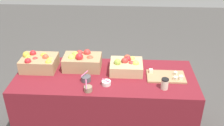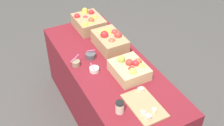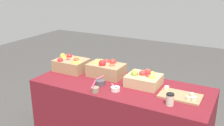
{
  "view_description": "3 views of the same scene",
  "coord_description": "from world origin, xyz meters",
  "px_view_note": "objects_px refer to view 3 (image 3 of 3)",
  "views": [
    {
      "loc": [
        0.21,
        -2.35,
        2.19
      ],
      "look_at": [
        0.07,
        -0.03,
        0.91
      ],
      "focal_mm": 42.06,
      "sensor_mm": 36.0,
      "label": 1
    },
    {
      "loc": [
        1.96,
        -1.0,
        2.49
      ],
      "look_at": [
        0.07,
        -0.01,
        0.81
      ],
      "focal_mm": 45.65,
      "sensor_mm": 36.0,
      "label": 2
    },
    {
      "loc": [
        1.13,
        -2.3,
        1.84
      ],
      "look_at": [
        -0.13,
        0.03,
        0.95
      ],
      "focal_mm": 41.65,
      "sensor_mm": 36.0,
      "label": 3
    }
  ],
  "objects_px": {
    "cutting_board_front": "(181,96)",
    "coffee_cup": "(170,99)",
    "apple_crate_left": "(71,64)",
    "apple_crate_right": "(144,79)",
    "sample_bowl_far": "(95,89)",
    "sample_bowl_mid": "(115,89)",
    "sample_bowl_near": "(100,82)",
    "apple_crate_middle": "(106,69)"
  },
  "relations": [
    {
      "from": "cutting_board_front",
      "to": "coffee_cup",
      "type": "height_order",
      "value": "coffee_cup"
    },
    {
      "from": "apple_crate_left",
      "to": "apple_crate_right",
      "type": "distance_m",
      "value": 0.96
    },
    {
      "from": "cutting_board_front",
      "to": "sample_bowl_far",
      "type": "xyz_separation_m",
      "value": [
        -0.78,
        -0.29,
        0.02
      ]
    },
    {
      "from": "sample_bowl_mid",
      "to": "sample_bowl_near",
      "type": "bearing_deg",
      "value": 164.7
    },
    {
      "from": "apple_crate_left",
      "to": "cutting_board_front",
      "type": "distance_m",
      "value": 1.38
    },
    {
      "from": "sample_bowl_near",
      "to": "sample_bowl_far",
      "type": "distance_m",
      "value": 0.18
    },
    {
      "from": "apple_crate_left",
      "to": "sample_bowl_mid",
      "type": "relative_size",
      "value": 4.02
    },
    {
      "from": "apple_crate_middle",
      "to": "coffee_cup",
      "type": "bearing_deg",
      "value": -22.5
    },
    {
      "from": "apple_crate_left",
      "to": "coffee_cup",
      "type": "bearing_deg",
      "value": -13.38
    },
    {
      "from": "apple_crate_right",
      "to": "cutting_board_front",
      "type": "distance_m",
      "value": 0.43
    },
    {
      "from": "cutting_board_front",
      "to": "sample_bowl_mid",
      "type": "xyz_separation_m",
      "value": [
        -0.62,
        -0.17,
        0.01
      ]
    },
    {
      "from": "cutting_board_front",
      "to": "apple_crate_middle",
      "type": "bearing_deg",
      "value": 170.85
    },
    {
      "from": "cutting_board_front",
      "to": "sample_bowl_mid",
      "type": "bearing_deg",
      "value": -164.29
    },
    {
      "from": "apple_crate_right",
      "to": "sample_bowl_near",
      "type": "distance_m",
      "value": 0.47
    },
    {
      "from": "apple_crate_left",
      "to": "cutting_board_front",
      "type": "xyz_separation_m",
      "value": [
        1.37,
        -0.11,
        -0.07
      ]
    },
    {
      "from": "apple_crate_right",
      "to": "apple_crate_left",
      "type": "bearing_deg",
      "value": 179.79
    },
    {
      "from": "apple_crate_right",
      "to": "apple_crate_middle",
      "type": "bearing_deg",
      "value": 174.9
    },
    {
      "from": "apple_crate_left",
      "to": "apple_crate_right",
      "type": "height_order",
      "value": "apple_crate_left"
    },
    {
      "from": "coffee_cup",
      "to": "sample_bowl_mid",
      "type": "bearing_deg",
      "value": 176.29
    },
    {
      "from": "apple_crate_right",
      "to": "coffee_cup",
      "type": "relative_size",
      "value": 3.09
    },
    {
      "from": "apple_crate_right",
      "to": "cutting_board_front",
      "type": "height_order",
      "value": "apple_crate_right"
    },
    {
      "from": "coffee_cup",
      "to": "cutting_board_front",
      "type": "bearing_deg",
      "value": 77.67
    },
    {
      "from": "cutting_board_front",
      "to": "coffee_cup",
      "type": "bearing_deg",
      "value": -102.33
    },
    {
      "from": "coffee_cup",
      "to": "sample_bowl_far",
      "type": "bearing_deg",
      "value": -173.52
    },
    {
      "from": "apple_crate_left",
      "to": "sample_bowl_far",
      "type": "bearing_deg",
      "value": -33.96
    },
    {
      "from": "apple_crate_left",
      "to": "cutting_board_front",
      "type": "bearing_deg",
      "value": -4.4
    },
    {
      "from": "apple_crate_left",
      "to": "sample_bowl_mid",
      "type": "distance_m",
      "value": 0.81
    },
    {
      "from": "apple_crate_middle",
      "to": "cutting_board_front",
      "type": "xyz_separation_m",
      "value": [
        0.91,
        -0.15,
        -0.07
      ]
    },
    {
      "from": "sample_bowl_near",
      "to": "apple_crate_right",
      "type": "bearing_deg",
      "value": 27.91
    },
    {
      "from": "apple_crate_middle",
      "to": "coffee_cup",
      "type": "xyz_separation_m",
      "value": [
        0.86,
        -0.36,
        -0.03
      ]
    },
    {
      "from": "sample_bowl_far",
      "to": "apple_crate_left",
      "type": "bearing_deg",
      "value": 146.04
    },
    {
      "from": "apple_crate_left",
      "to": "sample_bowl_near",
      "type": "relative_size",
      "value": 3.75
    },
    {
      "from": "cutting_board_front",
      "to": "apple_crate_left",
      "type": "bearing_deg",
      "value": 175.6
    },
    {
      "from": "apple_crate_middle",
      "to": "sample_bowl_near",
      "type": "bearing_deg",
      "value": -73.29
    },
    {
      "from": "sample_bowl_far",
      "to": "apple_crate_middle",
      "type": "bearing_deg",
      "value": 105.8
    },
    {
      "from": "apple_crate_left",
      "to": "sample_bowl_far",
      "type": "distance_m",
      "value": 0.72
    },
    {
      "from": "coffee_cup",
      "to": "sample_bowl_near",
      "type": "bearing_deg",
      "value": 173.09
    },
    {
      "from": "apple_crate_left",
      "to": "sample_bowl_mid",
      "type": "height_order",
      "value": "apple_crate_left"
    },
    {
      "from": "cutting_board_front",
      "to": "coffee_cup",
      "type": "relative_size",
      "value": 3.53
    },
    {
      "from": "sample_bowl_near",
      "to": "cutting_board_front",
      "type": "bearing_deg",
      "value": 7.95
    },
    {
      "from": "sample_bowl_mid",
      "to": "sample_bowl_far",
      "type": "relative_size",
      "value": 0.86
    },
    {
      "from": "apple_crate_middle",
      "to": "apple_crate_right",
      "type": "xyz_separation_m",
      "value": [
        0.49,
        -0.04,
        -0.02
      ]
    }
  ]
}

